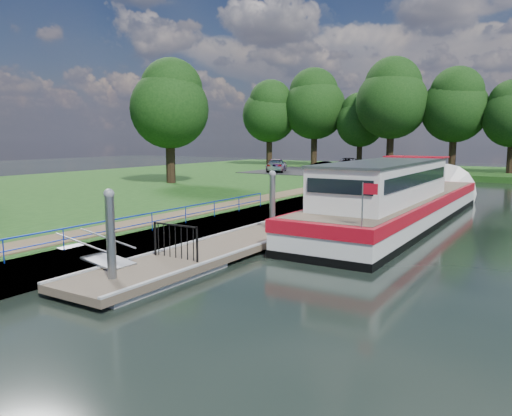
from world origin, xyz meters
The scene contains 17 objects.
ground centered at (0.00, 0.00, 0.00)m, with size 160.00×160.00×0.00m, color black.
riverbank centered at (-18.00, 15.00, 0.39)m, with size 32.00×90.00×0.78m, color #1A4313.
bank_edge centered at (-2.55, 15.00, 0.39)m, with size 1.10×90.00×0.78m, color #473D2D.
footpath centered at (-4.40, 8.00, 0.80)m, with size 1.60×40.00×0.05m, color brown.
carpark centered at (-11.00, 38.00, 0.81)m, with size 14.00×12.00×0.06m, color black.
blue_fence centered at (-2.75, 3.00, 1.31)m, with size 0.04×18.04×0.72m.
pontoon centered at (0.00, 13.00, 0.18)m, with size 2.50×30.00×0.56m.
mooring_piles centered at (0.00, 13.00, 1.28)m, with size 0.30×27.30×3.55m.
gangway centered at (-1.85, 0.50, 0.63)m, with size 2.58×1.00×0.92m.
gate_panel centered at (0.00, 2.20, 1.15)m, with size 1.85×0.05×1.15m.
barge centered at (3.60, 15.67, 1.09)m, with size 4.36×21.15×4.78m.
horizon_trees centered at (-1.61, 48.68, 7.95)m, with size 54.38×10.03×12.87m.
bank_tree_a centered at (-15.99, 20.08, 7.02)m, with size 6.12×6.12×9.72m.
car_a centered at (-6.87, 36.12, 1.49)m, with size 1.55×3.84×1.31m, color #999999.
car_b centered at (-9.61, 35.93, 1.41)m, with size 1.21×3.48×1.15m, color #999999.
car_c centered at (-14.94, 35.09, 1.49)m, with size 1.84×4.52×1.31m, color #999999.
car_d centered at (-9.47, 40.93, 1.50)m, with size 2.21×4.80×1.33m, color #999999.
Camera 1 is at (10.70, -9.94, 4.34)m, focal length 35.00 mm.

